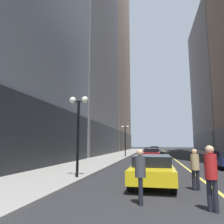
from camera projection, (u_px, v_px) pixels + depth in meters
ground_plane at (169, 155)px, 36.90m from camera, size 200.00×200.00×0.00m
sidewalk_left at (121, 154)px, 38.47m from camera, size 4.50×78.00×0.15m
sidewalk_right at (221, 155)px, 35.34m from camera, size 4.50×78.00×0.15m
lane_centre_stripe at (169, 155)px, 36.90m from camera, size 0.16×70.00×0.01m
building_left_far at (108, 39)px, 69.39m from camera, size 11.22×26.00×70.65m
building_right_far at (219, 81)px, 60.97m from camera, size 11.45×26.00×38.97m
car_yellow at (152, 169)px, 9.92m from camera, size 1.92×4.47×1.32m
car_navy at (224, 159)px, 16.83m from camera, size 1.88×4.76×1.32m
car_red at (152, 153)px, 26.14m from camera, size 1.99×4.82×1.32m
car_black at (151, 151)px, 35.01m from camera, size 2.09×4.48×1.32m
car_green at (155, 150)px, 43.29m from camera, size 2.03×4.55×1.32m
car_maroon at (154, 149)px, 53.42m from camera, size 2.05×4.09×1.32m
pedestrian_in_tan_trench at (195, 166)px, 8.83m from camera, size 0.36×0.36×1.65m
pedestrian_with_orange_bag at (140, 172)px, 6.77m from camera, size 0.36×0.36×1.69m
pedestrian_in_red_jacket at (211, 172)px, 6.06m from camera, size 0.47×0.47×1.81m
street_lamp_left_near at (78, 118)px, 11.66m from camera, size 1.06×0.36×4.43m
street_lamp_left_far at (125, 134)px, 30.31m from camera, size 1.06×0.36×4.43m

